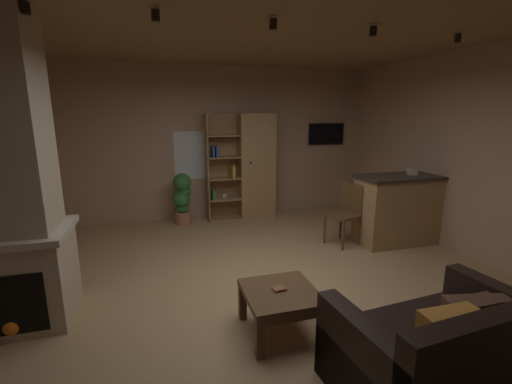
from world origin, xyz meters
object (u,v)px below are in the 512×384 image
Objects in this scene: bookshelf_cabinet at (252,167)px; table_book_0 at (279,289)px; stone_fireplace at (7,192)px; dining_chair at (346,210)px; tissue_box at (412,171)px; potted_floor_plant at (182,197)px; kitchen_bar_counter at (405,209)px; leather_couch at (443,355)px; wall_mounted_tv at (326,134)px; coffee_table at (280,299)px.

table_book_0 is at bearing -101.52° from bookshelf_cabinet.
stone_fireplace is 4.21m from dining_chair.
stone_fireplace is 24.33× the size of table_book_0.
tissue_box is 0.13× the size of potted_floor_plant.
kitchen_bar_counter is 1.01× the size of leather_couch.
potted_floor_plant is (-1.32, -0.11, -0.47)m from bookshelf_cabinet.
tissue_box reaches higher than dining_chair.
stone_fireplace is at bearing 160.03° from table_book_0.
wall_mounted_tv reaches higher than leather_couch.
tissue_box is (5.01, 0.81, -0.17)m from stone_fireplace.
dining_chair is (0.88, 2.82, 0.22)m from leather_couch.
stone_fireplace is 4.11m from bookshelf_cabinet.
wall_mounted_tv is at bearing 72.28° from dining_chair.
table_book_0 is (-0.73, -3.60, -0.55)m from bookshelf_cabinet.
coffee_table is (-2.71, -1.66, -0.78)m from tissue_box.
kitchen_bar_counter is 12.64× the size of tissue_box.
leather_couch is 4.73m from potted_floor_plant.
table_book_0 is at bearing -80.38° from potted_floor_plant.
tissue_box is 3.84m from potted_floor_plant.
dining_chair is at bearing -107.72° from wall_mounted_tv.
potted_floor_plant is (-3.22, 1.86, -0.03)m from kitchen_bar_counter.
bookshelf_cabinet reaches higher than kitchen_bar_counter.
wall_mounted_tv reaches higher than kitchen_bar_counter.
leather_couch is at bearing -30.45° from stone_fireplace.
stone_fireplace is at bearing -137.62° from bookshelf_cabinet.
dining_chair is 1.21× the size of wall_mounted_tv.
stone_fireplace is at bearing -170.85° from tissue_box.
bookshelf_cabinet is at bearing 4.78° from potted_floor_plant.
coffee_table is at bearing -121.71° from wall_mounted_tv.
wall_mounted_tv is (2.36, 3.82, 1.23)m from coffee_table.
leather_couch is at bearing -72.24° from potted_floor_plant.
stone_fireplace reaches higher than tissue_box.
wall_mounted_tv reaches higher than dining_chair.
kitchen_bar_counter is 2.27× the size of coffee_table.
stone_fireplace reaches higher than kitchen_bar_counter.
stone_fireplace is at bearing -166.42° from dining_chair.
table_book_0 is at bearing -19.97° from stone_fireplace.
dining_chair reaches higher than leather_couch.
tissue_box is 0.16× the size of wall_mounted_tv.
kitchen_bar_counter is at bearing -83.11° from wall_mounted_tv.
stone_fireplace reaches higher than dining_chair.
tissue_box is 1.04× the size of table_book_0.
leather_couch is at bearing -49.92° from coffee_table.
dining_chair is at bearing 170.55° from tissue_box.
bookshelf_cabinet is at bearing 78.48° from table_book_0.
coffee_table is 0.88× the size of wall_mounted_tv.
dining_chair is at bearing 46.59° from coffee_table.
tissue_box is 2.24m from wall_mounted_tv.
tissue_box reaches higher than coffee_table.
bookshelf_cabinet reaches higher than potted_floor_plant.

